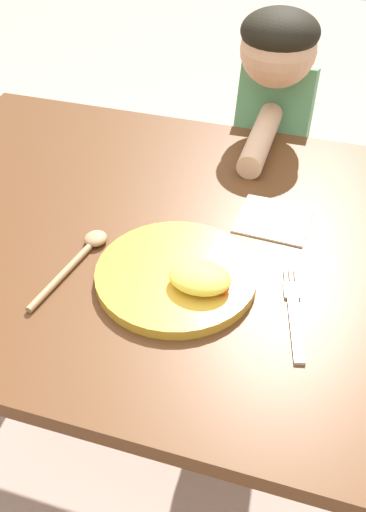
% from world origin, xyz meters
% --- Properties ---
extents(ground_plane, '(8.00, 8.00, 0.00)m').
position_xyz_m(ground_plane, '(0.00, 0.00, 0.00)').
color(ground_plane, '#BA9E90').
extents(dining_table, '(1.23, 0.88, 0.73)m').
position_xyz_m(dining_table, '(0.00, 0.00, 0.64)').
color(dining_table, '#58331B').
rests_on(dining_table, ground_plane).
extents(plate, '(0.28, 0.28, 0.05)m').
position_xyz_m(plate, '(0.06, -0.13, 0.75)').
color(plate, gold).
rests_on(plate, dining_table).
extents(fork, '(0.07, 0.21, 0.01)m').
position_xyz_m(fork, '(0.26, -0.15, 0.73)').
color(fork, silver).
rests_on(fork, dining_table).
extents(spoon, '(0.06, 0.23, 0.02)m').
position_xyz_m(spoon, '(-0.13, -0.12, 0.74)').
color(spoon, tan).
rests_on(spoon, dining_table).
extents(person, '(0.20, 0.43, 1.01)m').
position_xyz_m(person, '(0.10, 0.54, 0.56)').
color(person, '#474466').
rests_on(person, ground_plane).
extents(napkin, '(0.15, 0.14, 0.00)m').
position_xyz_m(napkin, '(0.18, 0.09, 0.73)').
color(napkin, white).
rests_on(napkin, dining_table).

